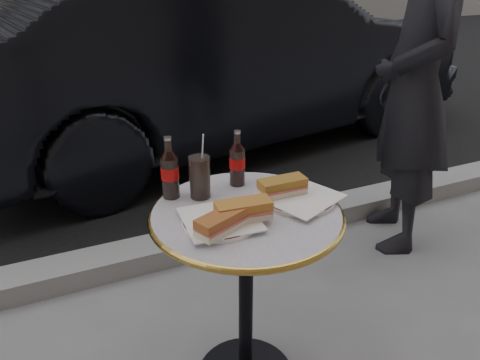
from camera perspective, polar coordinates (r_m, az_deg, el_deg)
name	(u,v)px	position (r m, az deg, el deg)	size (l,w,h in m)	color
asphalt_road	(81,86)	(6.37, -18.84, 10.79)	(40.00, 8.00, 0.00)	black
curb	(176,248)	(2.56, -7.85, -8.17)	(40.00, 0.20, 0.12)	gray
bistro_table	(246,303)	(1.69, 0.71, -14.72)	(0.62, 0.62, 0.73)	#BAB2C4
plate_left	(220,221)	(1.42, -2.42, -5.06)	(0.23, 0.23, 0.01)	white
plate_right	(299,198)	(1.56, 7.19, -2.24)	(0.24, 0.24, 0.01)	silver
sandwich_left_a	(221,224)	(1.34, -2.36, -5.34)	(0.15, 0.07, 0.05)	#A05528
sandwich_left_b	(243,211)	(1.40, 0.41, -3.84)	(0.17, 0.08, 0.06)	#B4702D
sandwich_right	(282,187)	(1.55, 5.17, -0.91)	(0.16, 0.07, 0.05)	#9B6927
cola_bottle_left	(170,168)	(1.54, -8.59, 1.51)	(0.06, 0.06, 0.21)	black
cola_bottle_right	(237,158)	(1.62, -0.34, 2.70)	(0.06, 0.06, 0.20)	black
cola_glass	(200,177)	(1.54, -4.92, 0.37)	(0.07, 0.07, 0.15)	black
parked_car	(222,57)	(3.98, -2.20, 14.70)	(4.40, 1.53, 1.45)	black
pedestrian	(415,88)	(2.54, 20.53, 10.43)	(0.63, 0.41, 1.74)	black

